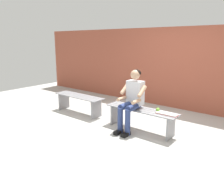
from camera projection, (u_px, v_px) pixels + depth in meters
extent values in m
cube|color=#B2B2AD|center=(75.00, 135.00, 4.47)|extent=(10.00, 7.00, 0.04)
cube|color=#9E4C38|center=(164.00, 67.00, 6.32)|extent=(9.50, 0.24, 2.21)
cube|color=gray|center=(145.00, 108.00, 4.69)|extent=(1.57, 0.10, 0.02)
cube|color=gray|center=(142.00, 109.00, 4.62)|extent=(1.57, 0.10, 0.02)
cube|color=gray|center=(140.00, 110.00, 4.54)|extent=(1.57, 0.10, 0.02)
cube|color=gray|center=(137.00, 111.00, 4.46)|extent=(1.57, 0.10, 0.02)
cube|color=gray|center=(171.00, 128.00, 4.22)|extent=(0.03, 0.35, 0.44)
cube|color=gray|center=(116.00, 114.00, 5.03)|extent=(0.03, 0.35, 0.44)
cube|color=gray|center=(83.00, 95.00, 5.82)|extent=(1.45, 0.10, 0.02)
cube|color=gray|center=(80.00, 96.00, 5.74)|extent=(1.45, 0.10, 0.02)
cube|color=gray|center=(77.00, 96.00, 5.66)|extent=(1.45, 0.10, 0.02)
cube|color=gray|center=(74.00, 97.00, 5.59)|extent=(1.45, 0.10, 0.02)
cube|color=gray|center=(96.00, 109.00, 5.38)|extent=(0.03, 0.35, 0.44)
cube|color=gray|center=(64.00, 101.00, 6.12)|extent=(0.03, 0.35, 0.44)
cube|color=silver|center=(135.00, 93.00, 4.62)|extent=(0.34, 0.20, 0.50)
sphere|color=tan|center=(135.00, 75.00, 4.53)|extent=(0.20, 0.20, 0.20)
ellipsoid|color=black|center=(136.00, 73.00, 4.55)|extent=(0.20, 0.19, 0.15)
cylinder|color=navy|center=(133.00, 107.00, 4.47)|extent=(0.13, 0.40, 0.13)
cylinder|color=navy|center=(126.00, 106.00, 4.58)|extent=(0.13, 0.40, 0.13)
cylinder|color=navy|center=(128.00, 122.00, 4.37)|extent=(0.11, 0.11, 0.53)
cube|color=black|center=(126.00, 134.00, 4.38)|extent=(0.10, 0.22, 0.07)
cylinder|color=navy|center=(120.00, 120.00, 4.48)|extent=(0.11, 0.11, 0.53)
cube|color=black|center=(118.00, 132.00, 4.48)|extent=(0.10, 0.22, 0.07)
cylinder|color=tan|center=(142.00, 91.00, 4.42)|extent=(0.08, 0.28, 0.23)
cylinder|color=tan|center=(136.00, 102.00, 4.35)|extent=(0.07, 0.26, 0.07)
cylinder|color=tan|center=(125.00, 89.00, 4.67)|extent=(0.08, 0.28, 0.23)
cylinder|color=tan|center=(122.00, 99.00, 4.57)|extent=(0.07, 0.26, 0.07)
sphere|color=#72B738|center=(158.00, 110.00, 4.39)|extent=(0.08, 0.08, 0.08)
cube|color=white|center=(172.00, 115.00, 4.18)|extent=(0.20, 0.15, 0.02)
cube|color=white|center=(162.00, 113.00, 4.30)|extent=(0.20, 0.15, 0.02)
cube|color=red|center=(167.00, 114.00, 4.24)|extent=(0.41, 0.16, 0.01)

